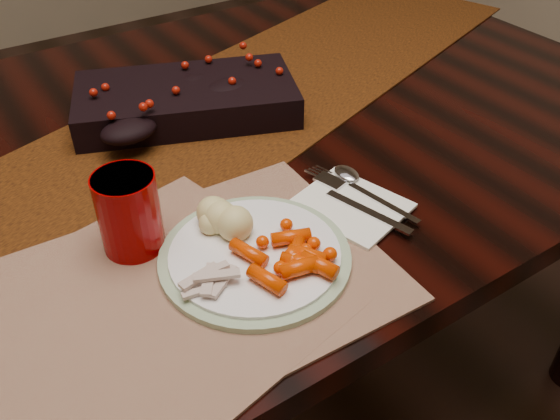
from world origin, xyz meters
TOP-DOWN VIEW (x-y plane):
  - floor at (0.00, 0.00)m, footprint 5.00×5.00m
  - dining_table at (0.00, 0.00)m, footprint 1.80×1.00m
  - table_runner at (0.05, 0.01)m, footprint 1.81×0.92m
  - centerpiece at (0.07, 0.07)m, footprint 0.42×0.31m
  - placemat_main at (-0.11, -0.31)m, footprint 0.47×0.35m
  - placemat_second at (-0.22, -0.32)m, footprint 0.55×0.45m
  - dinner_plate at (-0.02, -0.31)m, footprint 0.26×0.26m
  - baby_carrots at (-0.01, -0.35)m, footprint 0.12×0.11m
  - mashed_potatoes at (-0.05, -0.25)m, footprint 0.08×0.07m
  - turkey_shreds at (-0.10, -0.33)m, footprint 0.08×0.07m
  - napkin at (0.15, -0.29)m, footprint 0.16×0.17m
  - fork at (0.15, -0.30)m, footprint 0.07×0.18m
  - spoon at (0.18, -0.29)m, footprint 0.06×0.16m
  - red_cup at (-0.14, -0.20)m, footprint 0.09×0.09m

SIDE VIEW (x-z plane):
  - floor at x=0.00m, z-range 0.00..0.00m
  - dining_table at x=0.00m, z-range 0.00..0.75m
  - table_runner at x=0.05m, z-range 0.75..0.75m
  - placemat_main at x=-0.11m, z-range 0.75..0.75m
  - placemat_second at x=-0.22m, z-range 0.75..0.75m
  - napkin at x=0.15m, z-range 0.75..0.76m
  - dinner_plate at x=-0.02m, z-range 0.75..0.77m
  - spoon at x=0.18m, z-range 0.76..0.76m
  - fork at x=0.15m, z-range 0.76..0.76m
  - turkey_shreds at x=-0.10m, z-range 0.77..0.78m
  - baby_carrots at x=-0.01m, z-range 0.77..0.79m
  - centerpiece at x=0.07m, z-range 0.75..0.83m
  - mashed_potatoes at x=-0.05m, z-range 0.77..0.81m
  - red_cup at x=-0.14m, z-range 0.75..0.86m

